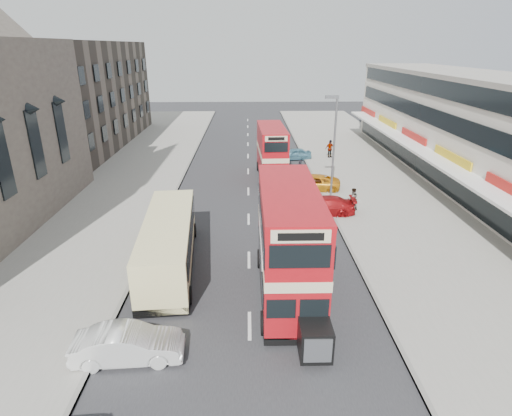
% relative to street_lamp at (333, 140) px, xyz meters
% --- Properties ---
extents(ground, '(160.00, 160.00, 0.00)m').
position_rel_street_lamp_xyz_m(ground, '(-6.52, -18.00, -4.78)').
color(ground, '#28282B').
rests_on(ground, ground).
extents(road_surface, '(12.00, 90.00, 0.01)m').
position_rel_street_lamp_xyz_m(road_surface, '(-6.52, 2.00, -4.78)').
color(road_surface, '#28282B').
rests_on(road_surface, ground).
extents(pavement_right, '(12.00, 90.00, 0.15)m').
position_rel_street_lamp_xyz_m(pavement_right, '(5.48, 2.00, -4.71)').
color(pavement_right, gray).
rests_on(pavement_right, ground).
extents(pavement_left, '(12.00, 90.00, 0.15)m').
position_rel_street_lamp_xyz_m(pavement_left, '(-18.52, 2.00, -4.71)').
color(pavement_left, gray).
rests_on(pavement_left, ground).
extents(kerb_left, '(0.20, 90.00, 0.16)m').
position_rel_street_lamp_xyz_m(kerb_left, '(-12.62, 2.00, -4.71)').
color(kerb_left, gray).
rests_on(kerb_left, ground).
extents(kerb_right, '(0.20, 90.00, 0.16)m').
position_rel_street_lamp_xyz_m(kerb_right, '(-0.42, 2.00, -4.71)').
color(kerb_right, gray).
rests_on(kerb_right, ground).
extents(brick_terrace, '(14.00, 28.00, 12.00)m').
position_rel_street_lamp_xyz_m(brick_terrace, '(-28.52, 20.00, 1.22)').
color(brick_terrace, '#66594C').
rests_on(brick_terrace, ground).
extents(commercial_row, '(9.90, 46.20, 9.30)m').
position_rel_street_lamp_xyz_m(commercial_row, '(13.42, 4.00, -0.09)').
color(commercial_row, beige).
rests_on(commercial_row, ground).
extents(street_lamp, '(1.00, 0.20, 8.12)m').
position_rel_street_lamp_xyz_m(street_lamp, '(0.00, 0.00, 0.00)').
color(street_lamp, slate).
rests_on(street_lamp, ground).
extents(bus_main, '(2.64, 9.57, 5.27)m').
position_rel_street_lamp_xyz_m(bus_main, '(-4.63, -13.48, -2.01)').
color(bus_main, black).
rests_on(bus_main, ground).
extents(bus_second, '(2.59, 8.35, 4.58)m').
position_rel_street_lamp_xyz_m(bus_second, '(-4.34, 5.95, -2.37)').
color(bus_second, black).
rests_on(bus_second, ground).
extents(coach, '(3.34, 10.03, 2.61)m').
position_rel_street_lamp_xyz_m(coach, '(-10.91, -10.63, -3.25)').
color(coach, black).
rests_on(coach, ground).
extents(car_left_front, '(4.34, 1.77, 1.40)m').
position_rel_street_lamp_xyz_m(car_left_front, '(-11.25, -17.98, -4.08)').
color(car_left_front, silver).
rests_on(car_left_front, ground).
extents(car_right_a, '(4.73, 2.08, 1.35)m').
position_rel_street_lamp_xyz_m(car_right_a, '(-1.15, -3.25, -4.11)').
color(car_right_a, '#A31013').
rests_on(car_right_a, ground).
extents(car_right_b, '(4.92, 2.71, 1.30)m').
position_rel_street_lamp_xyz_m(car_right_b, '(-1.10, 2.29, -4.13)').
color(car_right_b, orange).
rests_on(car_right_b, ground).
extents(car_right_c, '(3.80, 1.94, 1.24)m').
position_rel_street_lamp_xyz_m(car_right_c, '(-1.54, 12.35, -4.17)').
color(car_right_c, teal).
rests_on(car_right_c, ground).
extents(pedestrian_near, '(0.72, 0.58, 1.70)m').
position_rel_street_lamp_xyz_m(pedestrian_near, '(1.16, -2.69, -3.79)').
color(pedestrian_near, gray).
rests_on(pedestrian_near, pavement_right).
extents(pedestrian_far, '(1.20, 0.86, 1.89)m').
position_rel_street_lamp_xyz_m(pedestrian_far, '(2.37, 12.76, -3.69)').
color(pedestrian_far, gray).
rests_on(pedestrian_far, pavement_right).
extents(cyclist, '(0.86, 2.00, 2.02)m').
position_rel_street_lamp_xyz_m(cyclist, '(-1.87, 4.45, -4.12)').
color(cyclist, gray).
rests_on(cyclist, ground).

